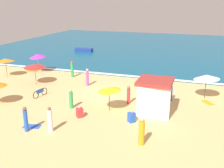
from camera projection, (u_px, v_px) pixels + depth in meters
name	position (u px, v px, depth m)	size (l,w,h in m)	color
ground_plane	(109.00, 93.00, 25.64)	(60.00, 60.00, 0.00)	#D8B775
ocean_water	(157.00, 47.00, 50.91)	(60.00, 44.00, 0.10)	#0F567A
wave_breaker_foam	(126.00, 76.00, 31.30)	(57.00, 0.70, 0.01)	white
lifeguard_cabana	(155.00, 96.00, 20.75)	(2.66, 2.68, 2.79)	white
beach_umbrella_0	(207.00, 77.00, 23.77)	(2.60, 2.58, 2.36)	#4C3823
beach_umbrella_1	(5.00, 60.00, 30.76)	(2.94, 2.94, 2.23)	#4C3823
beach_umbrella_3	(35.00, 66.00, 27.91)	(3.13, 3.13, 2.25)	#4C3823
beach_umbrella_4	(109.00, 89.00, 21.08)	(2.52, 2.51, 2.17)	#4C3823
beach_umbrella_7	(37.00, 56.00, 32.38)	(2.82, 2.83, 2.45)	silver
parked_bicycle	(40.00, 93.00, 24.69)	(0.41, 1.80, 0.76)	black
beachgoer_0	(129.00, 95.00, 22.85)	(0.33, 0.33, 1.64)	red
beachgoer_1	(170.00, 93.00, 23.62)	(0.36, 0.36, 1.58)	blue
beachgoer_2	(87.00, 77.00, 27.72)	(0.41, 0.41, 1.84)	#D84CA5
beachgoer_3	(26.00, 119.00, 17.97)	(0.41, 0.41, 1.81)	blue
beachgoer_4	(80.00, 112.00, 20.34)	(0.65, 0.65, 0.93)	red
beachgoer_5	(132.00, 117.00, 19.50)	(0.65, 0.65, 0.94)	blue
beachgoer_6	(50.00, 120.00, 17.96)	(0.47, 0.47, 1.80)	white
beachgoer_8	(71.00, 99.00, 21.91)	(0.40, 0.40, 1.65)	green
beachgoer_10	(142.00, 132.00, 16.29)	(0.48, 0.48, 1.85)	orange
beachgoer_11	(72.00, 70.00, 30.84)	(0.42, 0.42, 1.89)	green
beach_towel_0	(32.00, 71.00, 33.61)	(1.71, 1.40, 0.01)	orange
beach_towel_1	(208.00, 103.00, 23.30)	(1.27, 1.43, 0.01)	orange
beach_towel_2	(32.00, 126.00, 18.91)	(1.34, 0.94, 0.01)	blue
small_boat_0	(84.00, 50.00, 46.03)	(3.11, 1.40, 0.57)	navy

